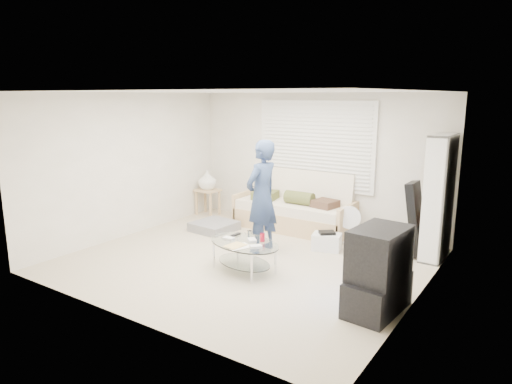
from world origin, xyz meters
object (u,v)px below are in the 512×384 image
Objects in this scene: coffee_table at (244,248)px; bookshelf at (438,197)px; tv_unit at (378,271)px; futon_sofa at (295,210)px.

bookshelf is at bearing 44.72° from coffee_table.
coffee_table is (-1.98, 0.15, -0.14)m from tv_unit.
bookshelf reaches higher than coffee_table.
tv_unit is (2.41, -2.39, 0.13)m from futon_sofa.
futon_sofa is 1.73× the size of coffee_table.
bookshelf is (2.54, -0.16, 0.59)m from futon_sofa.
futon_sofa is 2.61m from bookshelf.
futon_sofa reaches higher than coffee_table.
tv_unit is at bearing -4.38° from coffee_table.
bookshelf reaches higher than tv_unit.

